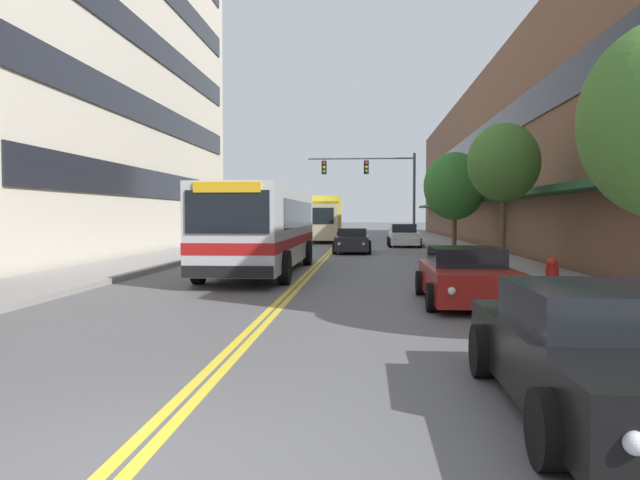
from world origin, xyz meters
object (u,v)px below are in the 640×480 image
city_bus (264,225)px  fire_hydrant (552,280)px  car_red_parked_right_far (466,277)px  street_tree_right_mid (504,163)px  street_tree_right_far (455,186)px  car_dark_grey_parked_left_mid (247,242)px  car_white_parked_right_mid (404,236)px  traffic_signal_mast (376,179)px  car_charcoal_moving_lead (352,241)px  box_truck (323,219)px  car_black_parked_right_foreground (601,354)px

city_bus → fire_hydrant: city_bus is taller
car_red_parked_right_far → street_tree_right_mid: bearing=72.0°
street_tree_right_far → car_dark_grey_parked_left_mid: bearing=-176.7°
car_white_parked_right_mid → fire_hydrant: bearing=-86.5°
car_red_parked_right_far → fire_hydrant: (1.68, -0.85, 0.04)m
city_bus → traffic_signal_mast: 21.56m
car_dark_grey_parked_left_mid → car_red_parked_right_far: (8.66, -18.27, 0.04)m
city_bus → car_charcoal_moving_lead: (2.89, 11.45, -1.05)m
city_bus → street_tree_right_far: size_ratio=2.22×
traffic_signal_mast → fire_hydrant: 29.59m
city_bus → traffic_signal_mast: (4.31, 20.94, 2.81)m
city_bus → fire_hydrant: bearing=-47.1°
box_truck → street_tree_right_far: (7.89, -13.12, 1.80)m
box_truck → street_tree_right_mid: bearing=-72.1°
car_black_parked_right_foreground → traffic_signal_mast: bearing=92.7°
car_black_parked_right_foreground → box_truck: (-5.64, 40.07, 1.12)m
car_white_parked_right_mid → box_truck: (-5.62, 6.58, 1.08)m
car_black_parked_right_foreground → car_white_parked_right_mid: car_white_parked_right_mid is taller
car_white_parked_right_mid → city_bus: bearing=-108.4°
car_dark_grey_parked_left_mid → fire_hydrant: bearing=-61.6°
car_red_parked_right_far → city_bus: bearing=128.9°
car_dark_grey_parked_left_mid → traffic_signal_mast: (7.04, 10.03, 3.92)m
car_black_parked_right_foreground → street_tree_right_far: size_ratio=0.92×
traffic_signal_mast → fire_hydrant: traffic_signal_mast is taller
traffic_signal_mast → city_bus: bearing=-101.6°
city_bus → fire_hydrant: 11.25m
city_bus → car_red_parked_right_far: city_bus is taller
street_tree_right_far → car_black_parked_right_foreground: bearing=-94.8°
car_red_parked_right_far → box_truck: 32.52m
car_dark_grey_parked_left_mid → car_white_parked_right_mid: bearing=39.4°
car_white_parked_right_mid → car_red_parked_right_far: bearing=-90.2°
traffic_signal_mast → street_tree_right_mid: 21.31m
box_truck → street_tree_right_mid: size_ratio=1.59×
car_black_parked_right_foreground → street_tree_right_mid: bearing=81.5°
car_black_parked_right_foreground → car_white_parked_right_mid: bearing=90.0°
car_black_parked_right_foreground → street_tree_right_far: bearing=85.2°
car_charcoal_moving_lead → traffic_signal_mast: bearing=81.5°
street_tree_right_mid → fire_hydrant: bearing=-95.0°
traffic_signal_mast → fire_hydrant: size_ratio=7.70×
car_black_parked_right_foreground → box_truck: size_ratio=0.59×
car_charcoal_moving_lead → traffic_signal_mast: size_ratio=0.63×
car_black_parked_right_foreground → fire_hydrant: size_ratio=4.99×
street_tree_right_mid → city_bus: bearing=-179.9°
car_red_parked_right_far → car_black_parked_right_foreground: bearing=-89.4°
box_truck → street_tree_right_mid: 25.97m
city_bus → street_tree_right_mid: street_tree_right_mid is taller
traffic_signal_mast → street_tree_right_mid: bearing=-79.1°
street_tree_right_mid → street_tree_right_far: 11.52m
box_truck → street_tree_right_mid: (7.95, -24.64, 2.08)m
city_bus → box_truck: (0.39, 24.66, 0.07)m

